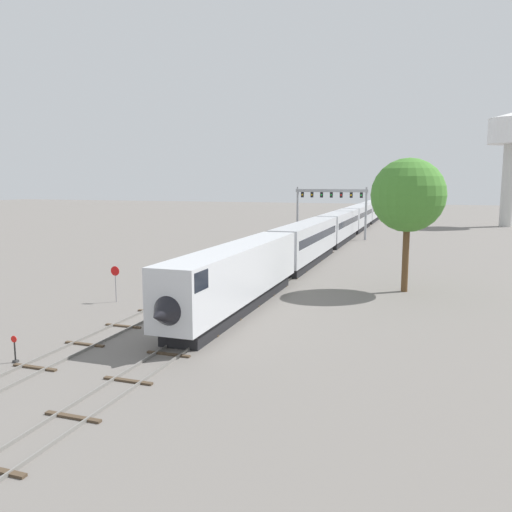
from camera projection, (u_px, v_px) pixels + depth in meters
name	position (u px, v px, depth m)	size (l,w,h in m)	color
ground_plane	(185.00, 324.00, 34.33)	(400.00, 400.00, 0.00)	slate
track_main	(349.00, 236.00, 89.92)	(2.60, 200.00, 0.16)	slate
track_near	(289.00, 248.00, 72.92)	(2.60, 160.00, 0.16)	slate
passenger_train	(359.00, 216.00, 102.42)	(3.04, 159.66, 4.80)	silver
signal_gantry	(331.00, 201.00, 84.81)	(12.10, 0.49, 8.64)	#999BA0
water_tower	(511.00, 138.00, 106.82)	(9.47, 9.47, 23.82)	beige
switch_stand	(15.00, 353.00, 26.85)	(0.36, 0.24, 1.46)	black
stop_sign	(115.00, 279.00, 40.26)	(0.76, 0.08, 2.88)	gray
trackside_tree_left	(408.00, 196.00, 43.24)	(6.28, 6.28, 11.48)	brown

